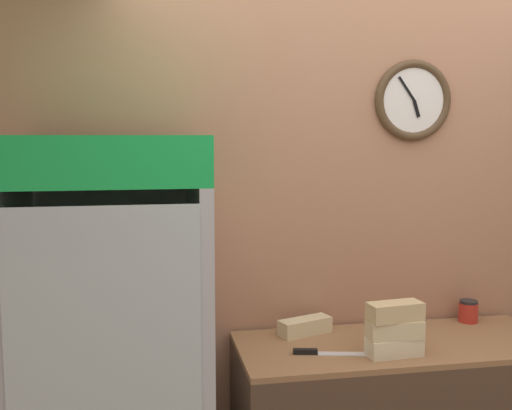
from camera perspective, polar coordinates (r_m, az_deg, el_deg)
wall_back at (r=3.03m, az=11.06°, el=-2.44°), size 5.20×0.10×2.70m
beverage_cooler at (r=2.55m, az=-13.56°, el=-12.32°), size 0.75×0.73×1.83m
sandwich_stack_bottom at (r=2.65m, az=13.02°, el=-13.02°), size 0.24×0.11×0.08m
sandwich_stack_middle at (r=2.63m, az=13.06°, el=-11.45°), size 0.23×0.10×0.08m
sandwich_stack_top at (r=2.61m, az=13.10°, el=-9.85°), size 0.24×0.12×0.08m
sandwich_flat_left at (r=2.86m, az=4.69°, el=-11.44°), size 0.27×0.17×0.07m
chefs_knife at (r=2.63m, az=6.14°, el=-13.79°), size 0.32×0.10×0.02m
condiment_jar at (r=3.20m, az=19.57°, el=-9.52°), size 0.09×0.09×0.11m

